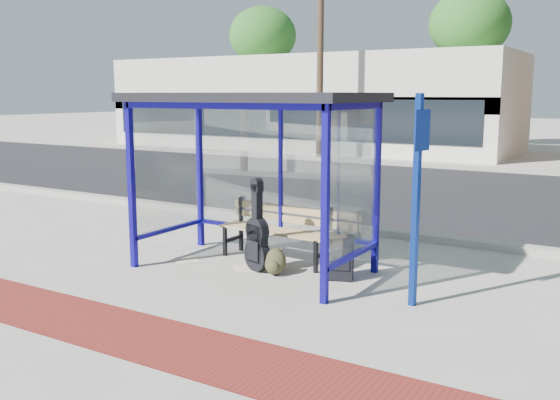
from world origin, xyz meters
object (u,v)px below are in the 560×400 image
Objects in this scene: bench at (278,228)px; backpack at (275,263)px; suitcase at (339,258)px; guitar_bag at (257,239)px.

backpack is (0.36, -0.68, -0.31)m from bench.
bench reaches higher than suitcase.
guitar_bag reaches higher than suitcase.
backpack is (-0.83, -0.26, -0.12)m from suitcase.
guitar_bag is 0.41m from backpack.
bench is 1.50× the size of guitar_bag.
bench is at bearing 140.64° from suitcase.
backpack is at bearing -58.50° from bench.
guitar_bag is at bearing -81.60° from bench.
bench is 1.27m from suitcase.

